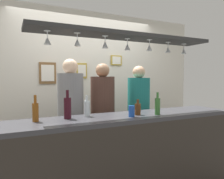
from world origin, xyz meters
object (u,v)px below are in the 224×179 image
object	(u,v)px
bottle_beer_brown_stubby	(138,109)
bottle_wine_dark_red	(68,107)
picture_frame_crest	(82,71)
person_right_teal_shirt	(139,108)
bottle_beer_green_import	(157,106)
person_left_grey_shirt	(71,110)
picture_frame_caricature	(48,73)
bottle_beer_amber_tall	(35,111)
bottle_soda_clear	(87,108)
picture_frame_upper_small	(116,60)
drink_can	(132,111)
person_middle_brown_shirt	(103,110)

from	to	relation	value
bottle_beer_brown_stubby	bottle_wine_dark_red	distance (m)	0.79
bottle_beer_brown_stubby	picture_frame_crest	world-z (taller)	picture_frame_crest
person_right_teal_shirt	bottle_beer_green_import	bearing A→B (deg)	-107.71
person_left_grey_shirt	picture_frame_caricature	xyz separation A→B (m)	(-0.17, 0.73, 0.50)
bottle_wine_dark_red	bottle_beer_green_import	world-z (taller)	bottle_wine_dark_red
bottle_beer_amber_tall	picture_frame_caricature	xyz separation A→B (m)	(0.32, 1.32, 0.40)
person_right_teal_shirt	bottle_soda_clear	world-z (taller)	person_right_teal_shirt
bottle_beer_brown_stubby	picture_frame_upper_small	xyz separation A→B (m)	(0.45, 1.43, 0.67)
bottle_beer_amber_tall	bottle_beer_green_import	distance (m)	1.32
bottle_soda_clear	bottle_wine_dark_red	xyz separation A→B (m)	(-0.23, -0.05, 0.03)
bottle_beer_amber_tall	picture_frame_caricature	world-z (taller)	picture_frame_caricature
picture_frame_crest	bottle_beer_amber_tall	bearing A→B (deg)	-123.92
bottle_wine_dark_red	picture_frame_crest	size ratio (longest dim) A/B	1.15
drink_can	picture_frame_caricature	size ratio (longest dim) A/B	0.36
person_left_grey_shirt	drink_can	world-z (taller)	person_left_grey_shirt
bottle_soda_clear	bottle_wine_dark_red	world-z (taller)	bottle_wine_dark_red
drink_can	picture_frame_crest	world-z (taller)	picture_frame_crest
bottle_soda_clear	picture_frame_caricature	distance (m)	1.35
bottle_beer_green_import	picture_frame_caricature	distance (m)	1.85
person_middle_brown_shirt	picture_frame_upper_small	world-z (taller)	picture_frame_upper_small
person_middle_brown_shirt	bottle_beer_amber_tall	bearing A→B (deg)	-148.57
person_right_teal_shirt	drink_can	distance (m)	0.98
drink_can	picture_frame_caricature	xyz separation A→B (m)	(-0.65, 1.50, 0.44)
bottle_beer_amber_tall	drink_can	distance (m)	0.99
picture_frame_crest	drink_can	bearing A→B (deg)	-86.73
picture_frame_caricature	drink_can	bearing A→B (deg)	-66.69
picture_frame_upper_small	bottle_wine_dark_red	bearing A→B (deg)	-133.12
person_left_grey_shirt	bottle_wine_dark_red	world-z (taller)	person_left_grey_shirt
person_right_teal_shirt	picture_frame_caricature	world-z (taller)	picture_frame_caricature
bottle_wine_dark_red	picture_frame_caricature	bearing A→B (deg)	89.65
person_left_grey_shirt	picture_frame_upper_small	xyz separation A→B (m)	(1.05, 0.73, 0.75)
person_middle_brown_shirt	picture_frame_upper_small	bearing A→B (deg)	51.37
picture_frame_crest	person_middle_brown_shirt	bearing A→B (deg)	-84.37
bottle_beer_brown_stubby	picture_frame_crest	bearing A→B (deg)	98.31
bottle_beer_brown_stubby	picture_frame_crest	xyz separation A→B (m)	(-0.21, 1.43, 0.47)
person_right_teal_shirt	bottle_beer_brown_stubby	distance (m)	0.85
bottle_beer_brown_stubby	bottle_soda_clear	world-z (taller)	bottle_soda_clear
picture_frame_upper_small	person_left_grey_shirt	bearing A→B (deg)	-145.00
bottle_beer_amber_tall	bottle_beer_green_import	bearing A→B (deg)	-8.79
bottle_beer_amber_tall	drink_can	size ratio (longest dim) A/B	2.13
bottle_beer_brown_stubby	picture_frame_caricature	size ratio (longest dim) A/B	0.53
bottle_beer_green_import	picture_frame_upper_small	distance (m)	1.67
picture_frame_crest	bottle_wine_dark_red	bearing A→B (deg)	-113.51
person_left_grey_shirt	bottle_wine_dark_red	xyz separation A→B (m)	(-0.18, -0.58, 0.12)
picture_frame_caricature	picture_frame_upper_small	xyz separation A→B (m)	(1.22, 0.00, 0.24)
bottle_beer_green_import	picture_frame_upper_small	world-z (taller)	picture_frame_upper_small
person_left_grey_shirt	bottle_soda_clear	xyz separation A→B (m)	(0.04, -0.53, 0.09)
person_middle_brown_shirt	drink_can	xyz separation A→B (m)	(0.01, -0.77, 0.09)
person_left_grey_shirt	bottle_soda_clear	size ratio (longest dim) A/B	7.41
bottle_soda_clear	bottle_beer_amber_tall	size ratio (longest dim) A/B	0.88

